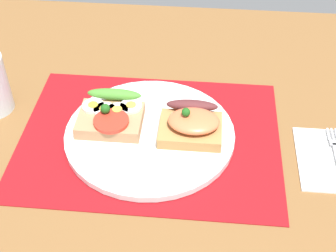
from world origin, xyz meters
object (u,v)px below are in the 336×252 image
(sandwich_egg_tomato, at_px, (111,115))
(napkin, at_px, (335,159))
(sandwich_salmon, at_px, (192,124))
(plate, at_px, (150,134))

(sandwich_egg_tomato, xyz_separation_m, napkin, (0.36, -0.04, -0.03))
(sandwich_egg_tomato, height_order, napkin, sandwich_egg_tomato)
(sandwich_salmon, bearing_deg, napkin, -6.96)
(sandwich_salmon, distance_m, napkin, 0.23)
(napkin, bearing_deg, sandwich_salmon, 173.04)
(sandwich_salmon, bearing_deg, sandwich_egg_tomato, 174.13)
(napkin, bearing_deg, sandwich_egg_tomato, 173.44)
(plate, bearing_deg, sandwich_salmon, 2.86)
(sandwich_egg_tomato, bearing_deg, sandwich_salmon, -5.87)
(plate, xyz_separation_m, sandwich_egg_tomato, (-0.07, 0.02, 0.02))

